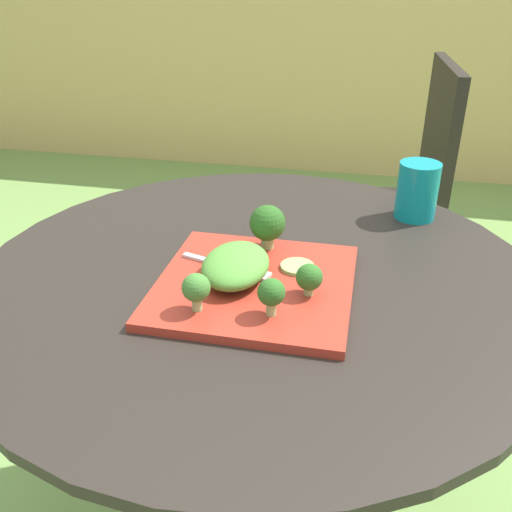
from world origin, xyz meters
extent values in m
cube|color=tan|center=(0.00, 2.54, 0.62)|extent=(8.00, 0.08, 1.24)
cylinder|color=#28231E|center=(0.00, 0.00, 0.70)|extent=(0.90, 0.90, 0.02)
cylinder|color=#28231E|center=(0.00, 0.00, 0.37)|extent=(0.06, 0.06, 0.65)
cube|color=black|center=(0.15, 0.89, 0.43)|extent=(0.47, 0.47, 0.03)
cube|color=black|center=(0.35, 0.90, 0.68)|extent=(0.06, 0.42, 0.45)
cylinder|color=black|center=(-0.04, 1.05, 0.22)|extent=(0.02, 0.02, 0.43)
cylinder|color=black|center=(-0.02, 0.70, 0.22)|extent=(0.02, 0.02, 0.43)
cylinder|color=black|center=(0.32, 1.08, 0.22)|extent=(0.02, 0.02, 0.43)
cylinder|color=black|center=(0.34, 0.72, 0.22)|extent=(0.02, 0.02, 0.43)
cube|color=#AD3323|center=(0.01, -0.06, 0.72)|extent=(0.29, 0.29, 0.01)
cylinder|color=#0F8C93|center=(0.25, 0.26, 0.77)|extent=(0.08, 0.08, 0.11)
cylinder|color=#0D777D|center=(0.25, 0.26, 0.75)|extent=(0.07, 0.07, 0.08)
cube|color=silver|center=(-0.07, -0.02, 0.73)|extent=(0.11, 0.04, 0.00)
cube|color=silver|center=(0.01, -0.04, 0.73)|extent=(0.05, 0.04, 0.00)
ellipsoid|color=#519338|center=(-0.02, -0.06, 0.75)|extent=(0.10, 0.14, 0.04)
cylinder|color=#99B770|center=(-0.05, -0.15, 0.74)|extent=(0.01, 0.01, 0.02)
sphere|color=#427F33|center=(-0.05, -0.15, 0.76)|extent=(0.04, 0.04, 0.04)
cylinder|color=#99B770|center=(0.09, -0.08, 0.73)|extent=(0.01, 0.01, 0.01)
sphere|color=#2D6623|center=(0.09, -0.08, 0.75)|extent=(0.04, 0.04, 0.04)
cylinder|color=#99B770|center=(0.01, 0.05, 0.74)|extent=(0.02, 0.02, 0.02)
sphere|color=#285B1E|center=(0.01, 0.05, 0.77)|extent=(0.06, 0.06, 0.06)
cylinder|color=#99B770|center=(0.05, -0.14, 0.74)|extent=(0.01, 0.01, 0.02)
sphere|color=#2D6623|center=(0.05, -0.14, 0.76)|extent=(0.04, 0.04, 0.04)
cylinder|color=#8EB766|center=(0.07, -0.01, 0.73)|extent=(0.05, 0.05, 0.01)
camera|label=1|loc=(0.16, -0.76, 1.15)|focal=39.17mm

